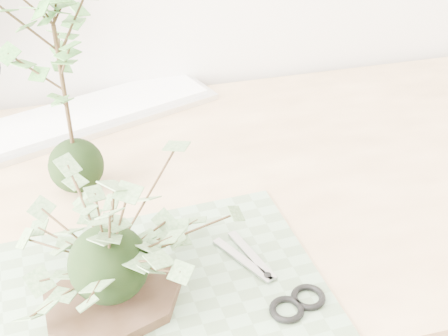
# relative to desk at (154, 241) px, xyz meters

# --- Properties ---
(desk) EXTENTS (1.60, 0.70, 0.74)m
(desk) POSITION_rel_desk_xyz_m (0.00, 0.00, 0.00)
(desk) COLOR #DFBA89
(desk) RESTS_ON ground_plane
(cutting_mat) EXTENTS (0.48, 0.33, 0.00)m
(cutting_mat) POSITION_rel_desk_xyz_m (-0.04, -0.20, 0.09)
(cutting_mat) COLOR #587050
(cutting_mat) RESTS_ON desk
(stone_dish) EXTENTS (0.24, 0.24, 0.01)m
(stone_dish) POSITION_rel_desk_xyz_m (-0.08, -0.21, 0.10)
(stone_dish) COLOR black
(stone_dish) RESTS_ON cutting_mat
(ivy_kokedama) EXTENTS (0.29, 0.29, 0.20)m
(ivy_kokedama) POSITION_rel_desk_xyz_m (-0.08, -0.21, 0.20)
(ivy_kokedama) COLOR black
(ivy_kokedama) RESTS_ON stone_dish
(maple_kokedama) EXTENTS (0.23, 0.23, 0.36)m
(maple_kokedama) POSITION_rel_desk_xyz_m (-0.10, 0.06, 0.34)
(maple_kokedama) COLOR black
(maple_kokedama) RESTS_ON desk
(keyboard) EXTENTS (0.51, 0.30, 0.02)m
(keyboard) POSITION_rel_desk_xyz_m (-0.08, 0.27, 0.10)
(keyboard) COLOR silver
(keyboard) RESTS_ON desk
(scissors) EXTENTS (0.09, 0.18, 0.01)m
(scissors) POSITION_rel_desk_xyz_m (0.12, -0.25, 0.10)
(scissors) COLOR gray
(scissors) RESTS_ON cutting_mat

